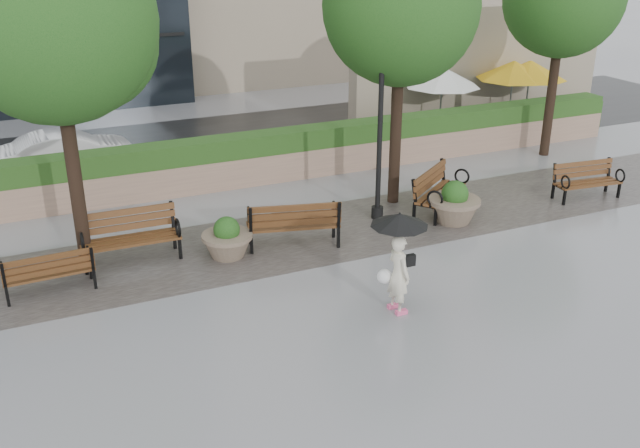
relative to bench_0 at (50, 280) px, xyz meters
name	(u,v)px	position (x,y,z in m)	size (l,w,h in m)	color
ground	(374,292)	(5.68, -2.51, -0.26)	(100.00, 100.00, 0.00)	gray
cobble_strip	(312,235)	(5.68, 0.49, -0.26)	(28.00, 3.20, 0.01)	#383330
hedge_wall	(253,159)	(5.68, 4.49, 0.40)	(24.00, 0.80, 1.35)	tan
cafe_wall	(480,65)	(15.18, 7.49, 1.74)	(10.00, 0.60, 4.00)	tan
cafe_hedge	(503,124)	(14.68, 5.29, 0.19)	(8.00, 0.50, 0.90)	#29501A
asphalt_street	(213,144)	(5.68, 8.49, -0.26)	(40.00, 7.00, 0.00)	black
bench_0	(50,280)	(0.00, 0.00, 0.00)	(1.69, 0.72, 0.89)	brown
bench_1	(131,247)	(1.68, 0.78, 0.06)	(2.04, 0.86, 1.08)	brown
bench_2	(294,232)	(5.07, 0.11, 0.05)	(2.12, 1.26, 1.07)	brown
bench_3	(439,199)	(9.12, 0.56, 0.05)	(2.02, 1.76, 1.04)	brown
bench_4	(586,188)	(13.08, -0.23, 0.01)	(1.80, 0.87, 0.93)	brown
planter_left	(227,241)	(3.58, 0.17, 0.09)	(1.08, 1.08, 0.91)	#7F6B56
planter_right	(454,206)	(9.05, -0.18, 0.14)	(1.23, 1.23, 1.03)	#7F6B56
lamppost	(379,146)	(7.51, 0.76, 1.55)	(0.28, 0.28, 4.12)	black
tree_0	(62,27)	(0.93, 1.05, 4.54)	(3.83, 3.80, 6.83)	black
tree_1	(405,11)	(8.57, 1.66, 4.42)	(3.72, 3.67, 6.65)	black
tree_2	(565,1)	(14.82, 3.30, 4.28)	(3.51, 3.43, 6.38)	black
patio_umb_white	(442,77)	(12.79, 6.23, 1.73)	(2.50, 2.50, 2.30)	black
patio_umb_yellow_a	(514,70)	(15.64, 6.24, 1.73)	(2.50, 2.50, 2.30)	black
patio_umb_yellow_b	(530,70)	(16.20, 6.07, 1.73)	(2.50, 2.50, 2.30)	black
car_right	(69,152)	(1.17, 7.39, 0.34)	(1.28, 3.67, 1.21)	white
pedestrian	(399,253)	(5.71, -3.30, 0.89)	(1.03, 1.03, 1.90)	#F1E8CA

